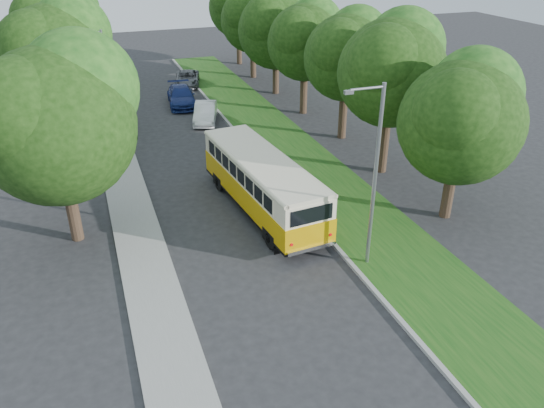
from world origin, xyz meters
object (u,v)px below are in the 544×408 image
object	(u,v)px
car_white	(205,113)
car_grey	(187,78)
lamppost_far	(107,84)
car_silver	(246,157)
car_blue	(181,96)
lamppost_near	(373,173)
vintage_bus	(262,185)

from	to	relation	value
car_white	car_grey	xyz separation A→B (m)	(0.85, 10.78, -0.08)
lamppost_far	car_white	distance (m)	8.03
car_silver	car_white	world-z (taller)	car_white
car_blue	car_grey	bearing A→B (deg)	79.91
car_white	car_blue	xyz separation A→B (m)	(-0.86, 4.82, 0.03)
lamppost_far	car_white	size ratio (longest dim) A/B	1.71
car_blue	car_white	bearing A→B (deg)	-73.86
car_grey	lamppost_far	bearing A→B (deg)	-106.32
car_white	car_blue	bearing A→B (deg)	117.63
car_blue	lamppost_near	bearing A→B (deg)	-77.56
vintage_bus	car_white	distance (m)	14.89
lamppost_near	lamppost_far	world-z (taller)	lamppost_near
car_white	vintage_bus	bearing A→B (deg)	-74.68
car_blue	car_grey	size ratio (longest dim) A/B	1.13
vintage_bus	car_silver	size ratio (longest dim) A/B	2.53
car_blue	car_silver	bearing A→B (deg)	-79.17
vintage_bus	car_blue	distance (m)	19.70
vintage_bus	car_white	world-z (taller)	vintage_bus
lamppost_near	car_silver	world-z (taller)	lamppost_near
lamppost_far	car_silver	bearing A→B (deg)	-43.08
lamppost_far	lamppost_near	bearing A→B (deg)	-64.29
car_grey	car_blue	bearing A→B (deg)	-92.22
lamppost_near	car_white	distance (m)	21.38
car_blue	vintage_bus	bearing A→B (deg)	-83.13
car_silver	car_grey	xyz separation A→B (m)	(0.53, 19.95, -0.05)
car_white	car_grey	world-z (taller)	car_white
lamppost_far	car_blue	size ratio (longest dim) A/B	1.44
lamppost_near	car_grey	distance (m)	31.99
lamppost_near	lamppost_far	bearing A→B (deg)	115.71
car_white	lamppost_near	bearing A→B (deg)	-66.94
car_silver	car_grey	size ratio (longest dim) A/B	0.88
lamppost_near	car_silver	distance (m)	12.48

